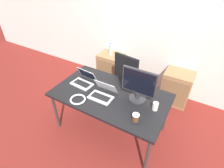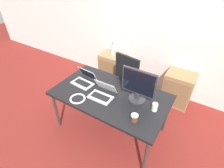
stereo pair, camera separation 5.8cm
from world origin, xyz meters
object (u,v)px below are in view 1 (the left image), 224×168
at_px(water_bottle, 111,49).
at_px(laptop_left, 84,81).
at_px(cable_coil, 78,99).
at_px(cabinet_left, 111,68).
at_px(laptop_right, 102,94).
at_px(office_chair, 131,85).
at_px(monitor, 139,85).
at_px(cabinet_right, 176,88).
at_px(coffee_cup_brown, 136,117).
at_px(coffee_cup_white, 155,106).

xyz_separation_m(water_bottle, laptop_left, (0.21, -1.19, 0.00)).
relative_size(water_bottle, cable_coil, 1.17).
relative_size(cabinet_left, laptop_right, 1.95).
height_order(office_chair, cable_coil, office_chair).
height_order(office_chair, laptop_right, office_chair).
xyz_separation_m(laptop_right, monitor, (0.45, 0.19, 0.19)).
xyz_separation_m(cabinet_right, monitor, (-0.36, -1.11, 0.64)).
xyz_separation_m(monitor, coffee_cup_brown, (0.14, -0.37, -0.18)).
bearing_deg(cable_coil, coffee_cup_brown, 4.30).
height_order(laptop_right, monitor, monitor).
relative_size(coffee_cup_brown, cable_coil, 0.43).
bearing_deg(coffee_cup_brown, water_bottle, 129.46).
distance_m(cabinet_right, coffee_cup_brown, 1.57).
bearing_deg(water_bottle, office_chair, -33.91).
distance_m(cabinet_right, coffee_cup_white, 1.28).
distance_m(laptop_left, coffee_cup_brown, 1.06).
height_order(coffee_cup_white, cable_coil, coffee_cup_white).
bearing_deg(monitor, coffee_cup_white, -15.17).
relative_size(office_chair, laptop_left, 3.12).
bearing_deg(laptop_left, coffee_cup_white, -0.26).
relative_size(office_chair, cable_coil, 4.95).
xyz_separation_m(cabinet_left, water_bottle, (0.00, 0.00, 0.45)).
bearing_deg(cable_coil, monitor, 31.89).
height_order(cabinet_left, cabinet_right, same).
xyz_separation_m(office_chair, water_bottle, (-0.71, 0.48, 0.36)).
height_order(coffee_cup_white, coffee_cup_brown, coffee_cup_white).
bearing_deg(cabinet_right, cabinet_left, 180.00).
bearing_deg(laptop_left, office_chair, 54.69).
bearing_deg(laptop_left, cabinet_left, 100.15).
bearing_deg(coffee_cup_white, coffee_cup_brown, -115.62).
relative_size(office_chair, cabinet_left, 1.67).
distance_m(office_chair, coffee_cup_white, 1.04).
bearing_deg(water_bottle, laptop_left, -79.87).
bearing_deg(cabinet_left, office_chair, -33.79).
relative_size(water_bottle, laptop_left, 0.74).
bearing_deg(monitor, water_bottle, 134.24).
distance_m(cabinet_left, coffee_cup_white, 1.87).
relative_size(cabinet_right, cable_coil, 2.97).
bearing_deg(cable_coil, cabinet_left, 104.05).
bearing_deg(cabinet_left, cable_coil, -75.95).
height_order(cabinet_left, coffee_cup_brown, coffee_cup_brown).
bearing_deg(coffee_cup_white, monitor, 164.83).
xyz_separation_m(cabinet_right, coffee_cup_brown, (-0.22, -1.49, 0.45)).
bearing_deg(cabinet_left, cabinet_right, 0.00).
height_order(office_chair, cabinet_left, office_chair).
relative_size(cabinet_left, coffee_cup_white, 5.78).
bearing_deg(monitor, coffee_cup_brown, -69.62).
height_order(cabinet_right, laptop_left, laptop_left).
height_order(cabinet_right, coffee_cup_brown, coffee_cup_brown).
xyz_separation_m(water_bottle, cable_coil, (0.39, -1.55, -0.03)).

